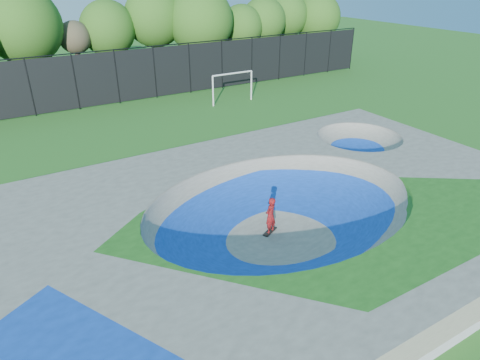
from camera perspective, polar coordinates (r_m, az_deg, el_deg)
The scene contains 7 objects.
ground at distance 17.04m, azimuth 5.58°, elevation -7.10°, with size 120.00×120.00×0.00m, color #235F1A.
skate_deck at distance 16.63m, azimuth 5.69°, elevation -4.95°, with size 22.00×14.00×1.50m, color gray.
skater at distance 16.66m, azimuth 4.08°, elevation -4.74°, with size 0.56×0.37×1.54m, color red.
skateboard at distance 17.06m, azimuth 4.00°, elevation -6.88°, with size 0.78×0.22×0.05m, color black.
soccer_goal at distance 33.17m, azimuth -1.00°, elevation 12.93°, with size 3.50×0.12×2.31m.
fence at distance 34.17m, azimuth -16.11°, elevation 13.18°, with size 48.09×0.09×4.04m.
treeline at distance 38.39m, azimuth -18.88°, elevation 18.51°, with size 53.07×7.40×8.36m.
Camera 1 is at (-8.72, -11.22, 9.40)m, focal length 32.00 mm.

